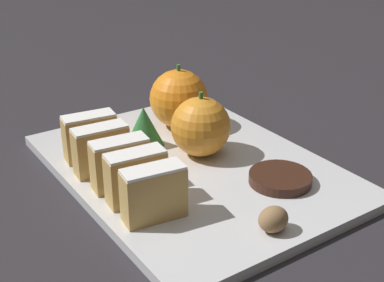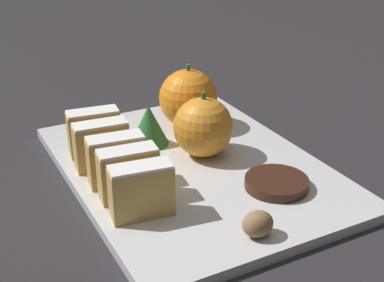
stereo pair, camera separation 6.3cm
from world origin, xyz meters
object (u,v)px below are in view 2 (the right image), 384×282
at_px(orange_near, 188,98).
at_px(chocolate_cookie, 277,183).
at_px(walnut, 258,224).
at_px(orange_far, 203,127).

relative_size(orange_near, chocolate_cookie, 1.25).
distance_m(orange_near, walnut, 0.27).
height_order(orange_near, walnut, orange_near).
bearing_deg(orange_far, orange_near, 74.05).
xyz_separation_m(walnut, chocolate_cookie, (0.07, 0.06, -0.01)).
bearing_deg(orange_near, chocolate_cookie, -87.92).
height_order(orange_far, walnut, orange_far).
bearing_deg(chocolate_cookie, walnut, -136.86).
distance_m(walnut, chocolate_cookie, 0.10).
bearing_deg(orange_far, chocolate_cookie, -73.51).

